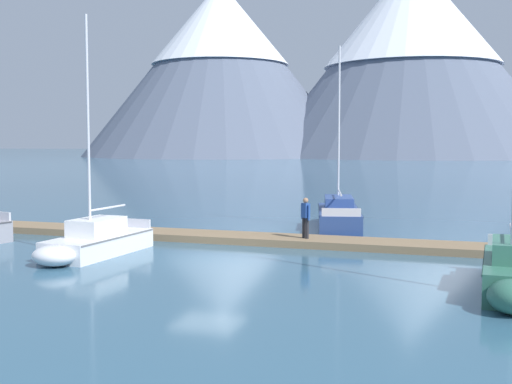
# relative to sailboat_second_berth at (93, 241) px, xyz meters

# --- Properties ---
(ground_plane) EXTENTS (700.00, 700.00, 0.00)m
(ground_plane) POSITION_rel_sailboat_second_berth_xyz_m (4.26, 0.96, -0.55)
(ground_plane) COLOR #335B75
(mountain_west_summit) EXTENTS (85.35, 85.35, 53.85)m
(mountain_west_summit) POSITION_rel_sailboat_second_berth_xyz_m (-57.63, 167.60, 27.86)
(mountain_west_summit) COLOR slate
(mountain_west_summit) RESTS_ON ground
(mountain_central_massif) EXTENTS (91.57, 91.57, 59.11)m
(mountain_central_massif) POSITION_rel_sailboat_second_berth_xyz_m (-0.20, 178.27, 31.03)
(mountain_central_massif) COLOR slate
(mountain_central_massif) RESTS_ON ground
(dock) EXTENTS (28.82, 2.54, 0.30)m
(dock) POSITION_rel_sailboat_second_berth_xyz_m (4.26, 4.96, -0.41)
(dock) COLOR #846B4C
(dock) RESTS_ON ground
(sailboat_second_berth) EXTENTS (2.25, 5.79, 8.94)m
(sailboat_second_berth) POSITION_rel_sailboat_second_berth_xyz_m (0.00, 0.00, 0.00)
(sailboat_second_berth) COLOR white
(sailboat_second_berth) RESTS_ON ground
(sailboat_mid_dock_port) EXTENTS (3.30, 7.83, 8.99)m
(sailboat_mid_dock_port) POSITION_rel_sailboat_second_berth_xyz_m (7.52, 10.13, 0.12)
(sailboat_mid_dock_port) COLOR navy
(sailboat_mid_dock_port) RESTS_ON ground
(sailboat_mid_dock_starboard) EXTENTS (1.78, 6.08, 8.86)m
(sailboat_mid_dock_starboard) POSITION_rel_sailboat_second_berth_xyz_m (14.55, -1.73, 0.06)
(sailboat_mid_dock_starboard) COLOR #336B56
(sailboat_mid_dock_starboard) RESTS_ON ground
(person_on_dock) EXTENTS (0.44, 0.45, 1.69)m
(person_on_dock) POSITION_rel_sailboat_second_berth_xyz_m (7.10, 4.77, 0.71)
(person_on_dock) COLOR #232328
(person_on_dock) RESTS_ON dock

